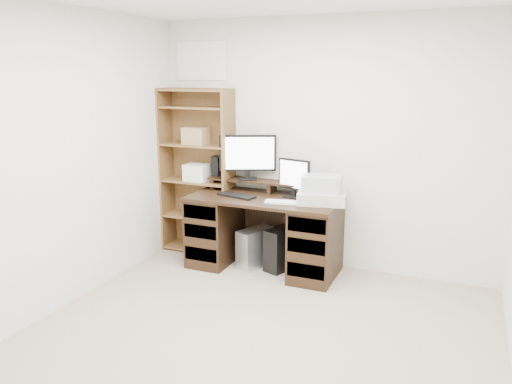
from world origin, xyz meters
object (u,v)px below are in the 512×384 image
Objects in this scene: tower_silver at (255,248)px; monitor_small at (294,177)px; monitor_wide at (248,155)px; printer at (322,197)px; bookshelf at (198,170)px; tower_black at (284,248)px; desk at (264,232)px.

monitor_small is at bearing 37.92° from tower_silver.
printer is at bearing -37.38° from monitor_wide.
printer is 1.48m from bookshelf.
monitor_wide reaches higher than tower_silver.
tower_black is at bearing -40.02° from monitor_wide.
desk is at bearing -60.89° from monitor_wide.
monitor_small is (0.27, 0.12, 0.57)m from desk.
tower_silver is 0.85× the size of tower_black.
monitor_wide is at bearing 154.42° from printer.
bookshelf reaches higher than printer.
monitor_wide is 1.03m from tower_black.
desk is at bearing -139.62° from tower_black.
tower_black is 0.26× the size of bookshelf.
tower_black is (-0.08, -0.04, -0.74)m from monitor_small.
monitor_wide reaches higher than printer.
monitor_small is at bearing -4.85° from bookshelf.
printer is 0.92m from tower_silver.
printer is 0.95× the size of tower_black.
monitor_small reaches higher than tower_silver.
monitor_small is 0.85m from tower_silver.
monitor_wide is 1.23× the size of printer.
monitor_small reaches higher than tower_black.
tower_black is 1.28m from bookshelf.
bookshelf is (-0.77, 0.21, 0.72)m from tower_silver.
tower_black is (-0.40, 0.07, -0.59)m from printer.
tower_black is at bearing -7.62° from bookshelf.
tower_silver is at bearing -148.04° from tower_black.
monitor_small is at bearing 47.35° from tower_black.
tower_silver is at bearing -14.95° from bookshelf.
tower_silver is (0.17, -0.19, -0.93)m from monitor_wide.
monitor_wide is at bearing -176.36° from tower_black.
tower_black is at bearing -137.51° from monitor_small.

